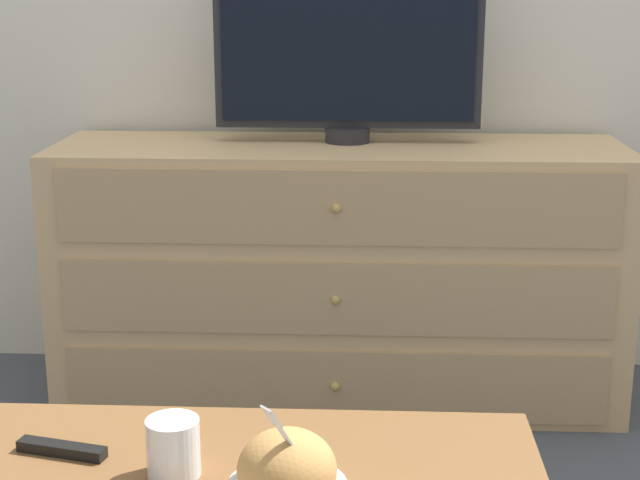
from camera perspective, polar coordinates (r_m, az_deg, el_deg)
name	(u,v)px	position (r m, az deg, el deg)	size (l,w,h in m)	color
ground_plane	(364,360)	(2.96, 2.55, -6.97)	(12.00, 12.00, 0.00)	#474C56
dresser	(339,274)	(2.62, 1.10, -1.96)	(1.48, 0.45, 0.69)	tan
tv	(349,44)	(2.56, 1.67, 11.31)	(0.69, 0.12, 0.48)	#232328
takeout_bowl	(288,478)	(1.43, -1.90, -13.67)	(0.17, 0.17, 0.18)	silver
drink_cup	(174,451)	(1.53, -8.49, -12.03)	(0.08, 0.08, 0.09)	beige
remote_control	(62,449)	(1.63, -14.76, -11.68)	(0.15, 0.06, 0.02)	black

